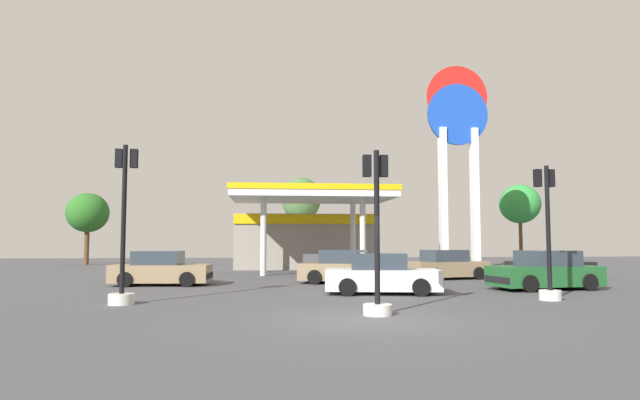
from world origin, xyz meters
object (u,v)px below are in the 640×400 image
at_px(car_5, 346,268).
at_px(traffic_signal_0, 123,249).
at_px(car_4, 447,266).
at_px(car_3, 550,266).
at_px(station_pole_sign, 458,141).
at_px(traffic_signal_2, 548,249).
at_px(car_0, 382,275).
at_px(traffic_signal_1, 377,254).
at_px(tree_0, 88,213).
at_px(tree_1, 301,200).
at_px(tree_2, 520,204).
at_px(car_1, 161,270).
at_px(car_2, 545,272).

height_order(car_5, traffic_signal_0, traffic_signal_0).
bearing_deg(car_4, car_3, -2.26).
height_order(station_pole_sign, traffic_signal_2, station_pole_sign).
relative_size(car_0, traffic_signal_1, 1.00).
bearing_deg(traffic_signal_1, tree_0, 119.64).
relative_size(tree_1, tree_2, 1.05).
xyz_separation_m(traffic_signal_2, tree_1, (-6.43, 23.67, 3.30)).
bearing_deg(car_0, car_1, 152.52).
bearing_deg(traffic_signal_2, tree_2, 65.82).
bearing_deg(car_1, car_5, 1.92).
relative_size(station_pole_sign, car_5, 2.83).
distance_m(car_1, car_5, 7.90).
distance_m(car_2, tree_0, 33.40).
distance_m(traffic_signal_1, traffic_signal_2, 6.73).
bearing_deg(car_1, traffic_signal_1, -53.17).
bearing_deg(tree_0, car_2, -42.96).
xyz_separation_m(station_pole_sign, car_1, (-15.90, -8.06, -7.24)).
bearing_deg(station_pole_sign, tree_0, 155.94).
bearing_deg(traffic_signal_2, tree_1, 105.19).
bearing_deg(traffic_signal_1, tree_2, 57.86).
bearing_deg(traffic_signal_2, tree_0, 130.83).
xyz_separation_m(traffic_signal_2, tree_0, (-22.59, 26.14, 2.34)).
distance_m(station_pole_sign, car_4, 9.66).
bearing_deg(tree_2, traffic_signal_2, -114.18).
distance_m(car_4, tree_0, 28.25).
xyz_separation_m(car_3, tree_2, (6.00, 15.32, 4.06)).
distance_m(car_0, car_5, 4.71).
distance_m(car_5, traffic_signal_1, 9.99).
bearing_deg(traffic_signal_1, traffic_signal_2, 24.64).
relative_size(car_2, traffic_signal_1, 1.04).
bearing_deg(traffic_signal_2, traffic_signal_1, -155.36).
relative_size(car_1, car_3, 1.00).
relative_size(car_2, car_4, 1.03).
relative_size(car_2, car_5, 1.00).
bearing_deg(car_0, car_5, 97.07).
xyz_separation_m(car_0, traffic_signal_1, (-1.24, -5.25, 0.89)).
distance_m(car_5, tree_0, 25.81).
relative_size(car_3, tree_0, 0.76).
xyz_separation_m(car_4, traffic_signal_0, (-12.95, -9.03, 0.98)).
bearing_deg(tree_2, traffic_signal_0, -134.94).
bearing_deg(car_1, station_pole_sign, 26.89).
distance_m(car_2, traffic_signal_1, 10.11).
height_order(car_1, car_3, car_1).
bearing_deg(car_1, car_2, -12.56).
xyz_separation_m(car_3, traffic_signal_0, (-18.11, -8.83, 0.99)).
xyz_separation_m(traffic_signal_1, tree_1, (-0.31, 26.48, 3.36)).
height_order(car_3, car_4, car_4).
distance_m(traffic_signal_0, tree_2, 34.26).
bearing_deg(tree_2, car_1, -144.29).
bearing_deg(traffic_signal_0, traffic_signal_1, -22.67).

